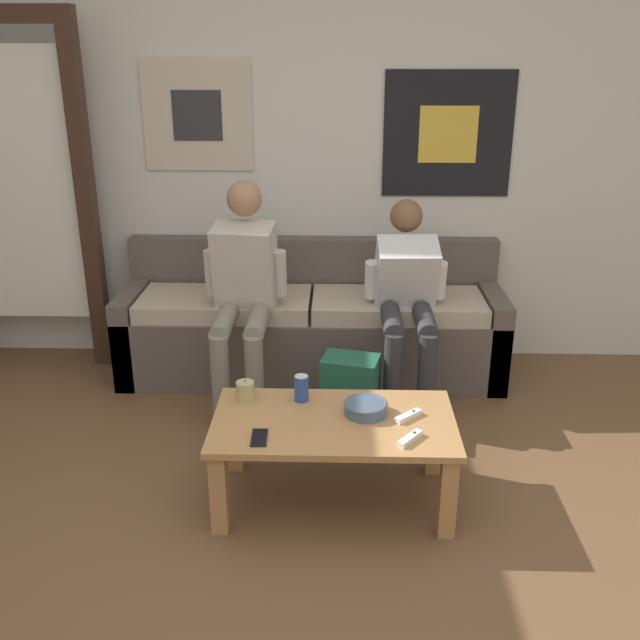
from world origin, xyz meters
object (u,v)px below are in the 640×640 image
Objects in this scene: couch at (312,328)px; coffee_table at (334,434)px; person_seated_adult at (243,287)px; ceramic_bowl at (366,407)px; game_controller_near_right at (408,416)px; drink_can_blue at (301,388)px; game_controller_near_left at (410,438)px; cell_phone at (259,438)px; pillar_candle at (245,391)px; backpack at (350,395)px; person_seated_teen at (407,296)px.

couch is 1.38m from coffee_table.
couch is 1.87× the size of person_seated_adult.
game_controller_near_right is (0.19, -0.04, -0.02)m from ceramic_bowl.
drink_can_blue is (-0.29, 0.12, 0.03)m from ceramic_bowl.
game_controller_near_left is (0.18, -0.23, -0.02)m from ceramic_bowl.
coffee_table is 8.28× the size of game_controller_near_right.
cell_phone is at bearing -114.24° from drink_can_blue.
pillar_candle reaches higher than ceramic_bowl.
backpack is (0.59, -0.35, -0.48)m from person_seated_adult.
person_seated_adult is (-0.37, -0.37, 0.38)m from couch.
game_controller_near_right is at bearing -18.37° from drink_can_blue.
pillar_candle is 0.76× the size of cell_phone.
cell_phone is at bearing -153.04° from ceramic_bowl.
person_seated_adult reaches higher than pillar_candle.
pillar_candle is 0.26m from drink_can_blue.
ceramic_bowl is at bearing -77.58° from couch.
coffee_table is at bearing -83.79° from couch.
couch reaches higher than coffee_table.
game_controller_near_left is (0.47, -0.35, -0.05)m from drink_can_blue.
couch is at bearing 106.80° from game_controller_near_left.
person_seated_teen is at bearing 75.21° from ceramic_bowl.
person_seated_adult is at bearing 124.75° from ceramic_bowl.
pillar_candle reaches higher than game_controller_near_right.
ceramic_bowl is at bearing 26.96° from cell_phone.
couch is at bearing 89.91° from drink_can_blue.
couch reaches higher than game_controller_near_left.
couch reaches higher than backpack.
coffee_table is at bearing 28.93° from cell_phone.
person_seated_adult reaches higher than game_controller_near_left.
couch is at bearing 84.12° from cell_phone.
ceramic_bowl is (0.06, -0.59, 0.24)m from backpack.
person_seated_teen is 1.41m from cell_phone.
person_seated_teen is 0.66m from backpack.
person_seated_teen is 10.68× the size of pillar_candle.
couch is 0.65m from person_seated_adult.
drink_can_blue is (-0.23, -0.47, 0.27)m from backpack.
game_controller_near_right reaches higher than backpack.
person_seated_adult is 1.32m from game_controller_near_right.
drink_can_blue is 0.51m from game_controller_near_right.
drink_can_blue reaches higher than game_controller_near_right.
person_seated_adult is at bearing 125.33° from game_controller_near_left.
person_seated_teen is 8.11× the size of cell_phone.
cell_phone is (-0.62, 0.00, -0.01)m from game_controller_near_left.
person_seated_adult is 11.83× the size of pillar_candle.
coffee_table is 0.27m from drink_can_blue.
coffee_table is at bearing -111.03° from person_seated_teen.
drink_can_blue is (-0.55, -0.86, -0.15)m from person_seated_teen.
person_seated_adult is 10.00× the size of drink_can_blue.
person_seated_adult reaches higher than couch.
person_seated_adult is at bearing 100.03° from cell_phone.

